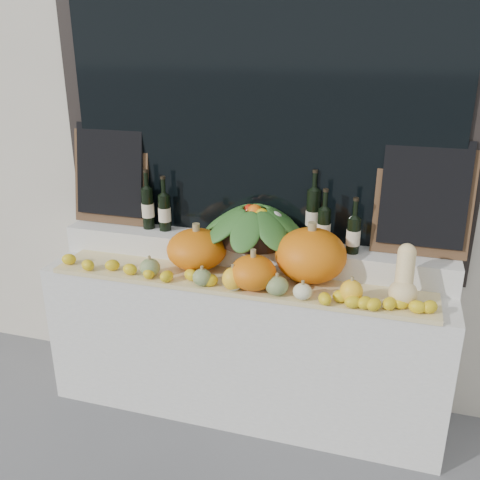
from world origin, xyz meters
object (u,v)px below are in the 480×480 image
Objects in this scene: butternut_squash at (404,279)px; produce_bowl at (255,223)px; pumpkin_right at (311,255)px; wine_bottle_tall at (313,215)px; pumpkin_left at (197,249)px.

produce_bowl is (-0.83, 0.27, 0.12)m from butternut_squash.
wine_bottle_tall is at bearing 98.15° from pumpkin_right.
butternut_squash is (0.48, -0.12, -0.02)m from pumpkin_right.
wine_bottle_tall is at bearing 15.64° from produce_bowl.
butternut_squash is at bearing -17.77° from produce_bowl.
pumpkin_right is 0.91× the size of wine_bottle_tall.
wine_bottle_tall is at bearing 145.43° from butternut_squash.
pumpkin_left is 0.69m from wine_bottle_tall.
wine_bottle_tall is (-0.52, 0.36, 0.17)m from butternut_squash.
pumpkin_left is 0.64m from pumpkin_right.
butternut_squash is at bearing -34.57° from wine_bottle_tall.
produce_bowl is 0.33m from wine_bottle_tall.
produce_bowl reaches higher than pumpkin_left.
pumpkin_right is 1.32× the size of butternut_squash.
wine_bottle_tall reaches higher than butternut_squash.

